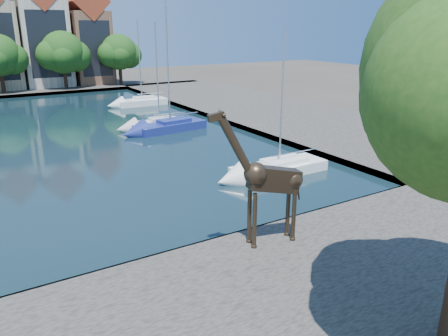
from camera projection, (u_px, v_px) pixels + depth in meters
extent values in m
plane|color=#38332B|center=(96.00, 282.00, 15.97)|extent=(160.00, 160.00, 0.00)
cube|color=black|center=(13.00, 141.00, 35.46)|extent=(38.00, 50.00, 0.08)
cube|color=#4F4A44|center=(263.00, 109.00, 47.72)|extent=(14.00, 52.00, 0.50)
cube|color=beige|center=(43.00, 43.00, 63.65)|extent=(6.37, 9.00, 12.00)
cube|color=black|center=(49.00, 44.00, 60.01)|extent=(5.20, 0.05, 9.00)
cube|color=brown|center=(88.00, 48.00, 67.09)|extent=(5.39, 9.00, 10.50)
cube|color=#9A401E|center=(84.00, 3.00, 65.08)|extent=(5.44, 9.18, 5.44)
cube|color=black|center=(96.00, 49.00, 63.45)|extent=(4.40, 0.05, 7.88)
cylinder|color=#332114|center=(2.00, 80.00, 57.35)|extent=(0.50, 0.50, 3.20)
sphere|color=#1E4313|center=(12.00, 59.00, 57.56)|extent=(4.05, 4.05, 4.05)
cylinder|color=#332114|center=(65.00, 77.00, 61.29)|extent=(0.50, 0.50, 3.20)
sphere|color=#1E4313|center=(62.00, 52.00, 60.25)|extent=(5.80, 5.80, 5.80)
sphere|color=#1E4313|center=(75.00, 56.00, 61.53)|extent=(4.35, 4.35, 4.35)
sphere|color=#1E4313|center=(51.00, 55.00, 59.23)|extent=(4.06, 4.06, 4.06)
cylinder|color=#332114|center=(120.00, 74.00, 65.23)|extent=(0.50, 0.50, 3.20)
sphere|color=#1E4313|center=(119.00, 52.00, 64.25)|extent=(5.20, 5.20, 5.20)
sphere|color=#1E4313|center=(129.00, 55.00, 65.43)|extent=(3.90, 3.90, 3.90)
sphere|color=#1E4313|center=(110.00, 54.00, 63.30)|extent=(3.64, 3.64, 3.64)
cylinder|color=#332619|center=(255.00, 221.00, 17.10)|extent=(0.18, 0.18, 2.31)
cylinder|color=#332619|center=(249.00, 216.00, 17.53)|extent=(0.18, 0.18, 2.31)
cylinder|color=#332619|center=(294.00, 214.00, 17.72)|extent=(0.18, 0.18, 2.31)
cylinder|color=#332619|center=(288.00, 210.00, 18.14)|extent=(0.18, 0.18, 2.31)
cube|color=#332619|center=(274.00, 179.00, 17.16)|extent=(2.31, 0.98, 1.35)
cylinder|color=#332619|center=(236.00, 146.00, 16.13)|extent=(1.51, 0.58, 2.39)
cube|color=#332619|center=(216.00, 117.00, 15.49)|extent=(0.67, 0.30, 0.37)
cube|color=white|center=(279.00, 167.00, 27.39)|extent=(6.26, 2.23, 0.82)
cube|color=white|center=(279.00, 163.00, 27.30)|extent=(2.74, 1.55, 0.46)
cylinder|color=#B2B2B7|center=(282.00, 99.00, 26.05)|extent=(0.11, 0.11, 8.17)
cube|color=navy|center=(170.00, 126.00, 38.61)|extent=(6.57, 2.96, 0.91)
cube|color=navy|center=(170.00, 122.00, 38.51)|extent=(2.94, 1.87, 0.51)
cylinder|color=#B2B2B7|center=(168.00, 63.00, 36.94)|extent=(0.12, 0.12, 10.23)
cube|color=silver|center=(160.00, 123.00, 39.63)|extent=(5.60, 2.25, 0.85)
cube|color=silver|center=(159.00, 120.00, 39.55)|extent=(2.48, 1.49, 0.47)
cylinder|color=#B2B2B7|center=(157.00, 73.00, 38.23)|extent=(0.11, 0.11, 8.55)
cube|color=white|center=(142.00, 101.00, 50.96)|extent=(5.75, 2.14, 0.91)
cube|color=white|center=(142.00, 99.00, 50.87)|extent=(2.53, 1.46, 0.51)
cylinder|color=#B2B2B7|center=(140.00, 61.00, 49.52)|extent=(0.12, 0.12, 8.78)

